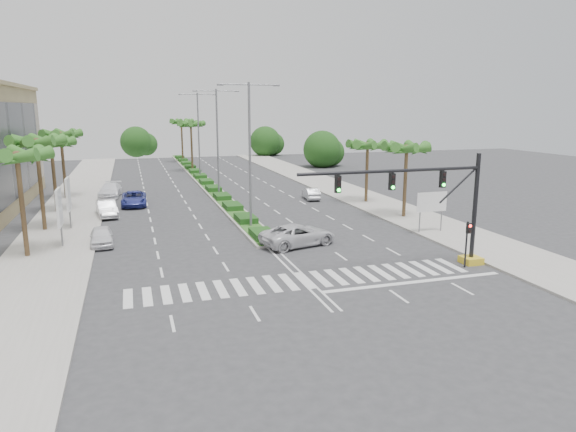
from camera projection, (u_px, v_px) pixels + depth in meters
name	position (u px, v px, depth m)	size (l,w,h in m)	color
ground	(305.00, 280.00, 30.28)	(160.00, 160.00, 0.00)	#333335
footpath_right	(380.00, 205.00, 53.35)	(6.00, 120.00, 0.15)	gray
footpath_left	(65.00, 224.00, 44.58)	(6.00, 120.00, 0.15)	gray
median	(201.00, 179.00, 72.33)	(2.20, 75.00, 0.20)	gray
median_grass	(201.00, 178.00, 72.31)	(1.80, 75.00, 0.04)	#2F6021
signal_gantry	(444.00, 214.00, 32.24)	(12.60, 1.20, 7.20)	gold
pedestrian_signal	(468.00, 237.00, 32.28)	(0.28, 0.36, 3.00)	black
direction_sign	(432.00, 204.00, 41.14)	(2.70, 0.11, 3.40)	slate
billboard_near	(59.00, 208.00, 36.71)	(0.18, 2.10, 4.35)	slate
billboard_far	(68.00, 195.00, 42.32)	(0.18, 2.10, 4.35)	slate
palm_left_near	(17.00, 159.00, 33.49)	(4.57, 4.68, 7.55)	brown
palm_left_mid	(37.00, 145.00, 40.89)	(4.57, 4.68, 7.95)	brown
palm_left_far	(51.00, 145.00, 48.49)	(4.57, 4.68, 7.35)	brown
palm_left_end	(61.00, 137.00, 55.89)	(4.57, 4.68, 7.75)	brown
palm_right_near	(407.00, 150.00, 46.27)	(4.57, 4.68, 7.05)	brown
palm_right_far	(368.00, 147.00, 53.81)	(4.57, 4.68, 6.75)	brown
palm_median_a	(191.00, 126.00, 80.21)	(4.57, 4.68, 8.05)	brown
palm_median_b	(181.00, 123.00, 94.24)	(4.57, 4.68, 8.05)	brown
streetlight_near	(250.00, 147.00, 41.96)	(5.10, 0.25, 12.00)	slate
streetlight_mid	(217.00, 137.00, 56.92)	(5.10, 0.25, 12.00)	slate
streetlight_far	(199.00, 131.00, 71.88)	(5.10, 0.25, 12.00)	slate
car_parked_a	(102.00, 236.00, 37.87)	(1.62, 4.04, 1.38)	white
car_parked_b	(107.00, 209.00, 47.86)	(1.63, 4.66, 1.54)	silver
car_parked_c	(134.00, 199.00, 53.16)	(2.48, 5.38, 1.50)	#2E378E
car_parked_d	(110.00, 190.00, 58.35)	(2.18, 5.36, 1.55)	white
car_crossing	(298.00, 235.00, 37.84)	(2.66, 5.76, 1.60)	silver
car_right	(311.00, 194.00, 56.92)	(1.36, 3.90, 1.29)	#BCBDC2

